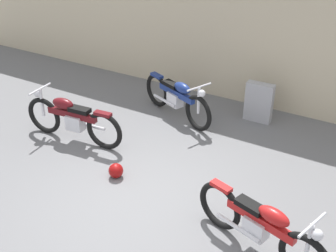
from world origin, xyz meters
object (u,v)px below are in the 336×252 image
motorcycle_maroon (72,119)px  motorcycle_red (261,226)px  motorcycle_blue (177,98)px  helmet (116,171)px  stone_marker (259,102)px

motorcycle_maroon → motorcycle_red: bearing=161.6°
motorcycle_blue → motorcycle_red: size_ratio=1.00×
motorcycle_maroon → motorcycle_red: (4.23, -1.02, -0.02)m
motorcycle_maroon → motorcycle_blue: size_ratio=1.07×
helmet → stone_marker: bearing=66.6°
stone_marker → motorcycle_maroon: bearing=-137.4°
stone_marker → motorcycle_red: motorcycle_red is taller
stone_marker → helmet: bearing=-113.4°
motorcycle_red → motorcycle_blue: bearing=151.7°
motorcycle_red → helmet: bearing=-172.3°
stone_marker → motorcycle_red: 3.91m
motorcycle_maroon → motorcycle_red: 4.35m
motorcycle_blue → helmet: bearing=-63.7°
helmet → motorcycle_maroon: size_ratio=0.12×
stone_marker → motorcycle_blue: 1.76m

